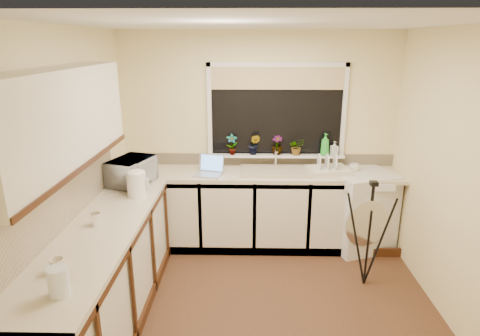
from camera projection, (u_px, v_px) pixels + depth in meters
name	position (u px, v px, depth m)	size (l,w,h in m)	color
floor	(260.00, 305.00, 3.77)	(3.20, 3.20, 0.00)	brown
ceiling	(265.00, 23.00, 3.04)	(3.20, 3.20, 0.00)	white
wall_back	(259.00, 138.00, 4.83)	(3.20, 3.20, 0.00)	beige
wall_front	(272.00, 280.00, 1.97)	(3.20, 3.20, 0.00)	beige
wall_left	(72.00, 178.00, 3.43)	(3.00, 3.00, 0.00)	beige
wall_right	(457.00, 181.00, 3.37)	(3.00, 3.00, 0.00)	beige
base_cabinet_back	(231.00, 210.00, 4.79)	(2.55, 0.60, 0.86)	silver
base_cabinet_left	(105.00, 281.00, 3.38)	(0.54, 2.40, 0.86)	silver
worktop_back	(259.00, 174.00, 4.65)	(3.20, 0.60, 0.04)	beige
worktop_left	(100.00, 231.00, 3.24)	(0.60, 2.40, 0.04)	beige
upper_cabinet	(58.00, 120.00, 2.83)	(0.28, 1.90, 0.70)	silver
splashback_left	(60.00, 202.00, 3.18)	(0.02, 2.40, 0.45)	beige
splashback_back	(258.00, 159.00, 4.90)	(3.20, 0.02, 0.14)	beige
window_glass	(276.00, 111.00, 4.72)	(1.50, 0.02, 1.00)	black
window_blind	(277.00, 78.00, 4.58)	(1.50, 0.02, 0.25)	tan
windowsill	(276.00, 155.00, 4.82)	(1.60, 0.14, 0.03)	white
sink	(277.00, 171.00, 4.63)	(0.82, 0.46, 0.03)	tan
faucet	(276.00, 158.00, 4.77)	(0.03, 0.03, 0.24)	silver
washing_machine	(359.00, 209.00, 4.74)	(0.64, 0.62, 0.91)	silver
laptop	(210.00, 169.00, 4.56)	(0.35, 0.32, 0.21)	#ABAAB3
kettle	(137.00, 185.00, 3.89)	(0.18, 0.18, 0.24)	white
dish_rack	(328.00, 171.00, 4.58)	(0.45, 0.34, 0.07)	beige
tripod	(369.00, 234.00, 3.94)	(0.53, 0.53, 1.08)	black
glass_jug	(58.00, 282.00, 2.38)	(0.12, 0.12, 0.18)	silver
steel_jar	(96.00, 219.00, 3.29)	(0.08, 0.08, 0.10)	white
microwave	(132.00, 171.00, 4.22)	(0.49, 0.33, 0.27)	silver
plant_a	(232.00, 145.00, 4.75)	(0.13, 0.09, 0.25)	#999999
plant_b	(254.00, 145.00, 4.76)	(0.13, 0.11, 0.24)	#999999
plant_c	(277.00, 145.00, 4.78)	(0.12, 0.12, 0.22)	#999999
plant_d	(296.00, 147.00, 4.76)	(0.18, 0.15, 0.20)	#999999
soap_bottle_green	(325.00, 144.00, 4.73)	(0.10, 0.10, 0.26)	green
soap_bottle_clear	(334.00, 148.00, 4.74)	(0.08, 0.08, 0.17)	#999999
cup_back	(354.00, 168.00, 4.65)	(0.12, 0.12, 0.09)	white
cup_left	(57.00, 265.00, 2.63)	(0.09, 0.09, 0.09)	beige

